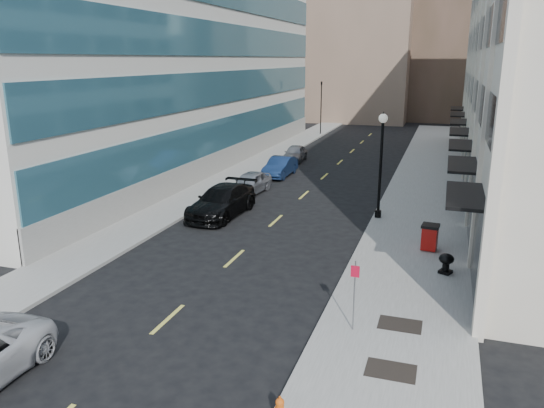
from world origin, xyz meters
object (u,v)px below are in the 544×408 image
Objects in this scene: traffic_signal at (322,85)px; urn_planter at (446,261)px; sign_post at (355,286)px; car_grey_sedan at (295,153)px; trash_bin at (430,236)px; car_silver_sedan at (250,183)px; car_blue_sedan at (280,167)px; car_black_pickup at (222,201)px; lamppost at (381,156)px.

traffic_signal is 42.07m from urn_planter.
sign_post is at bearing -75.46° from traffic_signal.
traffic_signal reaches higher than car_grey_sedan.
sign_post is at bearing -97.26° from trash_bin.
car_silver_sedan is at bearing -85.99° from traffic_signal.
car_blue_sedan is 23.92m from sign_post.
sign_post is (-2.02, -8.44, 0.87)m from trash_bin.
traffic_signal is 1.21× the size of car_black_pickup.
lamppost reaches higher than car_black_pickup.
traffic_signal is at bearing 116.73° from trash_bin.
car_silver_sedan is (-0.29, 5.32, -0.12)m from car_black_pickup.
car_black_pickup is 9.13m from lamppost.
car_grey_sedan is 3.30× the size of trash_bin.
traffic_signal reaches higher than lamppost.
traffic_signal is 1.67× the size of car_silver_sedan.
urn_planter is at bearing -35.10° from car_silver_sedan.
car_silver_sedan is 3.43× the size of trash_bin.
trash_bin is at bearing -57.36° from lamppost.
car_black_pickup is at bearing -81.81° from car_silver_sedan.
car_grey_sedan is 4.81× the size of urn_planter.
car_black_pickup is 5.33m from car_silver_sedan.
car_silver_sedan reaches higher than trash_bin.
lamppost is at bearing 117.12° from urn_planter.
sign_post is at bearing -46.73° from car_black_pickup.
lamppost is (8.50, -9.04, 2.83)m from car_blue_sedan.
car_blue_sedan is 1.87× the size of sign_post.
car_black_pickup is at bearing -167.13° from lamppost.
trash_bin is (11.39, -13.56, 0.08)m from car_blue_sedan.
traffic_signal is 5.73× the size of trash_bin.
sign_post reaches higher than car_grey_sedan.
sign_post is 6.53m from urn_planter.
traffic_signal is 23.66m from car_blue_sedan.
lamppost is (8.79, -3.38, 2.84)m from car_silver_sedan.
traffic_signal is 1.58× the size of car_blue_sedan.
lamppost reaches higher than sign_post.
lamppost is 2.45× the size of sign_post.
car_silver_sedan is 16.28m from urn_planter.
lamppost reaches higher than car_grey_sedan.
trash_bin is (13.69, -36.57, -4.91)m from traffic_signal.
car_black_pickup is at bearing -86.13° from traffic_signal.
car_silver_sedan is at bearing 158.98° from lamppost.
car_silver_sedan is at bearing 95.96° from car_black_pickup.
car_grey_sedan is (-0.63, 6.29, -0.04)m from car_blue_sedan.
car_blue_sedan is 3.62× the size of trash_bin.
car_black_pickup reaches higher than car_grey_sedan.
trash_bin is 2.72m from urn_planter.
traffic_signal reaches higher than trash_bin.
lamppost is 13.11m from sign_post.
car_grey_sedan is (-0.34, 11.95, -0.03)m from car_silver_sedan.
car_blue_sedan is 5.27× the size of urn_planter.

